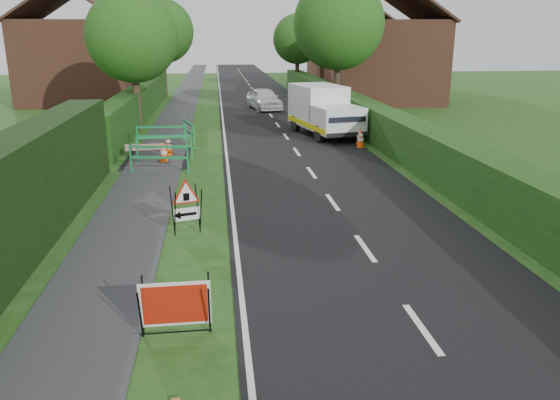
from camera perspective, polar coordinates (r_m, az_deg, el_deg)
ground at (r=11.03m, az=-2.46°, el=-7.62°), size 120.00×120.00×0.00m
road_surface at (r=45.36m, az=-2.62°, el=11.08°), size 6.00×90.00×0.02m
footpath at (r=45.31m, az=-9.70°, el=10.86°), size 2.00×90.00×0.02m
hedge_west_far at (r=32.63m, az=-14.31°, el=8.31°), size 1.00×24.00×1.80m
hedge_east at (r=27.38m, az=8.76°, el=7.07°), size 1.20×50.00×1.50m
house_west at (r=41.12m, az=-20.31°, el=13.54°), size 7.50×7.40×7.88m
house_east_a at (r=39.81m, az=10.78°, el=14.18°), size 7.50×7.40×7.88m
house_east_b at (r=53.57m, az=7.32°, el=14.95°), size 7.50×7.40×7.88m
tree_nw at (r=28.29m, az=-15.19°, el=16.14°), size 4.40×4.40×6.70m
tree_ne at (r=32.80m, az=6.14°, el=17.84°), size 5.20×5.20×7.79m
tree_fw at (r=44.19m, az=-12.25°, el=16.85°), size 4.80×4.80×7.24m
tree_fe at (r=48.54m, az=1.84°, el=16.46°), size 4.20×4.20×6.33m
red_rect_sign at (r=8.80m, az=-10.88°, el=-10.75°), size 1.11×0.67×0.93m
triangle_sign at (r=12.99m, az=-9.92°, el=-0.30°), size 0.96×0.96×1.14m
works_van at (r=26.03m, az=4.53°, el=9.41°), size 2.89×5.29×2.29m
traffic_cone_0 at (r=23.21m, az=8.44°, el=6.32°), size 0.38×0.38×0.79m
traffic_cone_1 at (r=23.93m, az=8.32°, el=6.64°), size 0.38×0.38×0.79m
traffic_cone_2 at (r=27.04m, az=5.37°, el=7.92°), size 0.38×0.38×0.79m
traffic_cone_3 at (r=20.83m, az=-12.06°, el=4.93°), size 0.38×0.38×0.79m
traffic_cone_4 at (r=21.92m, az=-11.59°, el=5.55°), size 0.38×0.38×0.79m
ped_barrier_0 at (r=19.14m, az=-12.54°, el=4.59°), size 2.09×0.73×1.00m
ped_barrier_1 at (r=20.93m, az=-11.99°, el=5.66°), size 2.07×0.45×1.00m
ped_barrier_2 at (r=23.31m, az=-12.28°, el=6.76°), size 2.08×0.47×1.00m
ped_barrier_3 at (r=24.13m, az=-9.52°, el=7.25°), size 0.86×2.08×1.00m
redwhite_plank at (r=21.69m, az=-13.83°, el=4.22°), size 1.50×0.06×0.25m
hatchback_car at (r=35.25m, az=-1.68°, el=10.53°), size 2.31×4.21×1.36m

